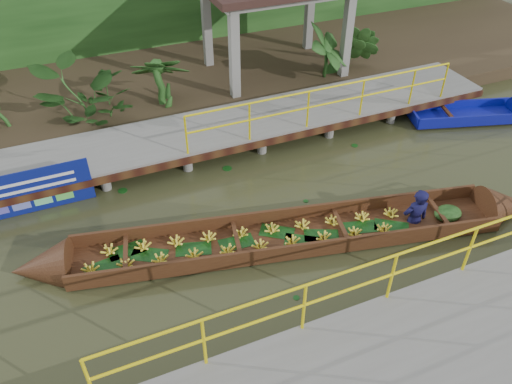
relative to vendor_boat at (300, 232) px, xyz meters
name	(u,v)px	position (x,y,z in m)	size (l,w,h in m)	color
ground	(269,226)	(-0.42, 0.63, -0.21)	(80.00, 80.00, 0.00)	#313319
land_strip	(174,77)	(-0.42, 8.13, 0.01)	(30.00, 8.00, 0.45)	#35281A
far_dock	(216,131)	(-0.41, 4.06, 0.27)	(16.00, 2.06, 1.66)	slate
near_dock	(436,360)	(0.58, -3.57, 0.09)	(18.00, 2.40, 1.73)	slate
vendor_boat	(300,232)	(0.00, 0.00, 0.00)	(10.92, 3.31, 2.11)	#351B0E
moored_blue_boat	(493,113)	(7.41, 2.37, -0.06)	(3.73, 1.91, 0.86)	#0D1291
blue_banner	(9,196)	(-5.44, 3.11, 0.34)	(3.47, 0.04, 1.08)	navy
tropical_plants	(156,85)	(-1.47, 5.93, 0.92)	(14.09, 1.09, 1.36)	#163912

